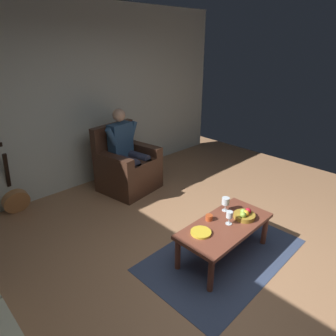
# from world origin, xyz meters

# --- Properties ---
(ground_plane) EXTENTS (7.11, 7.11, 0.00)m
(ground_plane) POSITION_xyz_m (0.00, 0.00, 0.00)
(ground_plane) COLOR #A57652
(wall_back) EXTENTS (6.13, 0.06, 2.79)m
(wall_back) POSITION_xyz_m (0.00, -2.99, 1.39)
(wall_back) COLOR silver
(wall_back) RESTS_ON ground
(rug) EXTENTS (1.84, 1.16, 0.01)m
(rug) POSITION_xyz_m (-0.27, -0.24, 0.00)
(rug) COLOR #374460
(rug) RESTS_ON ground
(armchair) EXTENTS (0.92, 0.87, 1.03)m
(armchair) POSITION_xyz_m (-0.50, -2.31, 0.36)
(armchair) COLOR #43281C
(armchair) RESTS_ON ground
(person_seated) EXTENTS (0.65, 0.65, 1.29)m
(person_seated) POSITION_xyz_m (-0.50, -2.29, 0.70)
(person_seated) COLOR #2D4D71
(person_seated) RESTS_ON ground
(coffee_table) EXTENTS (1.13, 0.55, 0.41)m
(coffee_table) POSITION_xyz_m (-0.27, -0.24, 0.35)
(coffee_table) COLOR brown
(coffee_table) RESTS_ON ground
(guitar) EXTENTS (0.35, 0.32, 1.00)m
(guitar) POSITION_xyz_m (1.07, -2.79, 0.22)
(guitar) COLOR #B87844
(guitar) RESTS_ON ground
(wine_glass_near) EXTENTS (0.09, 0.09, 0.17)m
(wine_glass_near) POSITION_xyz_m (-0.50, -0.41, 0.53)
(wine_glass_near) COLOR silver
(wine_glass_near) RESTS_ON coffee_table
(wine_glass_far) EXTENTS (0.07, 0.07, 0.15)m
(wine_glass_far) POSITION_xyz_m (-0.31, -0.22, 0.51)
(wine_glass_far) COLOR silver
(wine_glass_far) RESTS_ON coffee_table
(fruit_bowl) EXTENTS (0.24, 0.24, 0.11)m
(fruit_bowl) POSITION_xyz_m (-0.52, -0.17, 0.45)
(fruit_bowl) COLOR olive
(fruit_bowl) RESTS_ON coffee_table
(decorative_dish) EXTENTS (0.21, 0.21, 0.02)m
(decorative_dish) POSITION_xyz_m (0.04, -0.32, 0.42)
(decorative_dish) COLOR gold
(decorative_dish) RESTS_ON coffee_table
(candle_jar) EXTENTS (0.08, 0.08, 0.06)m
(candle_jar) POSITION_xyz_m (-0.21, -0.42, 0.44)
(candle_jar) COLOR #B74921
(candle_jar) RESTS_ON coffee_table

